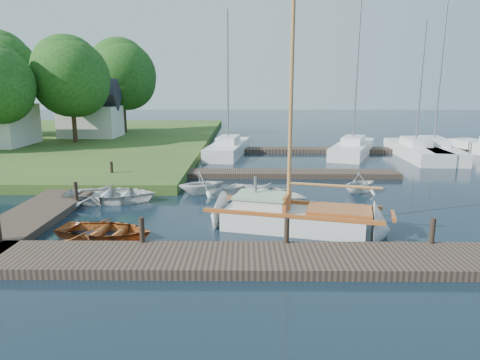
{
  "coord_description": "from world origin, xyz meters",
  "views": [
    {
      "loc": [
        0.18,
        -17.61,
        5.05
      ],
      "look_at": [
        0.0,
        0.0,
        1.2
      ],
      "focal_mm": 32.0,
      "sensor_mm": 36.0,
      "label": 1
    }
  ],
  "objects_px": {
    "mooring_post_2": "(287,230)",
    "tender_b": "(202,182)",
    "mooring_post_5": "(112,169)",
    "marina_boat_3": "(353,147)",
    "dinghy": "(105,228)",
    "tree_3": "(71,77)",
    "marina_boat_0": "(228,147)",
    "marina_boat_5": "(433,149)",
    "tender_a": "(111,192)",
    "tree_7": "(122,75)",
    "mooring_post_3": "(432,231)",
    "sailboat": "(298,220)",
    "tree_4": "(0,72)",
    "tender_c": "(265,191)",
    "tender_d": "(360,181)",
    "mooring_post_1": "(142,230)",
    "house_c": "(91,114)",
    "marina_boat_4": "(415,150)",
    "mooring_post_4": "(76,191)"
  },
  "relations": [
    {
      "from": "dinghy",
      "to": "house_c",
      "type": "distance_m",
      "value": 27.52
    },
    {
      "from": "house_c",
      "to": "marina_boat_3",
      "type": "bearing_deg",
      "value": -18.6
    },
    {
      "from": "tender_b",
      "to": "tree_7",
      "type": "height_order",
      "value": "tree_7"
    },
    {
      "from": "marina_boat_3",
      "to": "tree_4",
      "type": "relative_size",
      "value": 1.36
    },
    {
      "from": "tree_3",
      "to": "tender_d",
      "type": "bearing_deg",
      "value": -37.71
    },
    {
      "from": "tree_7",
      "to": "mooring_post_5",
      "type": "bearing_deg",
      "value": -76.64
    },
    {
      "from": "mooring_post_2",
      "to": "marina_boat_5",
      "type": "distance_m",
      "value": 22.62
    },
    {
      "from": "sailboat",
      "to": "mooring_post_5",
      "type": "bearing_deg",
      "value": 153.93
    },
    {
      "from": "marina_boat_3",
      "to": "tree_4",
      "type": "height_order",
      "value": "marina_boat_3"
    },
    {
      "from": "mooring_post_1",
      "to": "tender_a",
      "type": "relative_size",
      "value": 0.2
    },
    {
      "from": "mooring_post_5",
      "to": "sailboat",
      "type": "distance_m",
      "value": 12.01
    },
    {
      "from": "mooring_post_1",
      "to": "mooring_post_4",
      "type": "bearing_deg",
      "value": 128.66
    },
    {
      "from": "dinghy",
      "to": "tree_4",
      "type": "relative_size",
      "value": 0.34
    },
    {
      "from": "tree_4",
      "to": "tree_3",
      "type": "bearing_deg",
      "value": -26.57
    },
    {
      "from": "tender_a",
      "to": "mooring_post_5",
      "type": "bearing_deg",
      "value": 15.43
    },
    {
      "from": "dinghy",
      "to": "mooring_post_4",
      "type": "bearing_deg",
      "value": 42.37
    },
    {
      "from": "sailboat",
      "to": "dinghy",
      "type": "distance_m",
      "value": 6.79
    },
    {
      "from": "tender_c",
      "to": "tender_d",
      "type": "relative_size",
      "value": 1.93
    },
    {
      "from": "mooring_post_3",
      "to": "marina_boat_4",
      "type": "relative_size",
      "value": 0.08
    },
    {
      "from": "mooring_post_2",
      "to": "mooring_post_4",
      "type": "distance_m",
      "value": 9.86
    },
    {
      "from": "mooring_post_5",
      "to": "tender_a",
      "type": "height_order",
      "value": "mooring_post_5"
    },
    {
      "from": "mooring_post_2",
      "to": "mooring_post_5",
      "type": "height_order",
      "value": "same"
    },
    {
      "from": "mooring_post_1",
      "to": "mooring_post_5",
      "type": "xyz_separation_m",
      "value": [
        -4.0,
        10.0,
        0.0
      ]
    },
    {
      "from": "mooring_post_2",
      "to": "tender_b",
      "type": "relative_size",
      "value": 0.35
    },
    {
      "from": "mooring_post_5",
      "to": "tree_4",
      "type": "distance_m",
      "value": 23.4
    },
    {
      "from": "mooring_post_3",
      "to": "sailboat",
      "type": "distance_m",
      "value": 4.46
    },
    {
      "from": "dinghy",
      "to": "tree_3",
      "type": "xyz_separation_m",
      "value": [
        -9.41,
        21.81,
        5.47
      ]
    },
    {
      "from": "sailboat",
      "to": "tender_c",
      "type": "bearing_deg",
      "value": 119.06
    },
    {
      "from": "sailboat",
      "to": "tree_4",
      "type": "bearing_deg",
      "value": 148.57
    },
    {
      "from": "tender_a",
      "to": "tender_b",
      "type": "relative_size",
      "value": 1.78
    },
    {
      "from": "mooring_post_1",
      "to": "tender_b",
      "type": "relative_size",
      "value": 0.35
    },
    {
      "from": "mooring_post_2",
      "to": "marina_boat_4",
      "type": "height_order",
      "value": "marina_boat_4"
    },
    {
      "from": "tender_c",
      "to": "tree_3",
      "type": "height_order",
      "value": "tree_3"
    },
    {
      "from": "tender_a",
      "to": "marina_boat_3",
      "type": "xyz_separation_m",
      "value": [
        14.19,
        13.56,
        0.17
      ]
    },
    {
      "from": "mooring_post_5",
      "to": "tender_c",
      "type": "height_order",
      "value": "mooring_post_5"
    },
    {
      "from": "dinghy",
      "to": "tender_a",
      "type": "xyz_separation_m",
      "value": [
        -1.23,
        4.67,
        0.07
      ]
    },
    {
      "from": "marina_boat_0",
      "to": "tree_7",
      "type": "xyz_separation_m",
      "value": [
        -10.96,
        11.59,
        5.64
      ]
    },
    {
      "from": "sailboat",
      "to": "marina_boat_5",
      "type": "bearing_deg",
      "value": 68.54
    },
    {
      "from": "tender_a",
      "to": "tender_c",
      "type": "distance_m",
      "value": 6.93
    },
    {
      "from": "marina_boat_0",
      "to": "marina_boat_5",
      "type": "height_order",
      "value": "marina_boat_5"
    },
    {
      "from": "mooring_post_1",
      "to": "tender_c",
      "type": "distance_m",
      "value": 7.39
    },
    {
      "from": "mooring_post_3",
      "to": "marina_boat_0",
      "type": "bearing_deg",
      "value": 109.89
    },
    {
      "from": "mooring_post_4",
      "to": "marina_boat_3",
      "type": "height_order",
      "value": "marina_boat_3"
    },
    {
      "from": "sailboat",
      "to": "tender_b",
      "type": "relative_size",
      "value": 4.34
    },
    {
      "from": "mooring_post_5",
      "to": "marina_boat_3",
      "type": "height_order",
      "value": "marina_boat_3"
    },
    {
      "from": "mooring_post_4",
      "to": "tender_a",
      "type": "distance_m",
      "value": 1.52
    },
    {
      "from": "tender_b",
      "to": "tender_a",
      "type": "bearing_deg",
      "value": 89.03
    },
    {
      "from": "house_c",
      "to": "tree_7",
      "type": "distance_m",
      "value": 5.79
    },
    {
      "from": "marina_boat_0",
      "to": "marina_boat_5",
      "type": "relative_size",
      "value": 0.96
    },
    {
      "from": "tender_a",
      "to": "marina_boat_4",
      "type": "xyz_separation_m",
      "value": [
        18.49,
        12.55,
        0.14
      ]
    }
  ]
}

